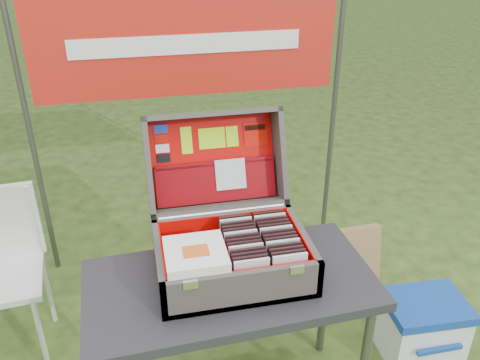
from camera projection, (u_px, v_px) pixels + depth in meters
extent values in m
cube|color=#252527|center=(231.00, 284.00, 1.92)|extent=(1.11, 0.59, 0.04)
cylinder|color=#59595B|center=(111.00, 331.00, 2.17)|extent=(0.04, 0.04, 0.64)
cylinder|color=#59595B|center=(324.00, 298.00, 2.35)|extent=(0.04, 0.04, 0.64)
cube|color=#645F56|center=(233.00, 271.00, 1.94)|extent=(0.57, 0.41, 0.02)
cube|color=#645F56|center=(244.00, 290.00, 1.75)|extent=(0.57, 0.02, 0.15)
cube|color=#645F56|center=(223.00, 229.00, 2.08)|extent=(0.57, 0.02, 0.15)
cube|color=#645F56|center=(159.00, 267.00, 1.86)|extent=(0.02, 0.41, 0.15)
cube|color=#645F56|center=(302.00, 248.00, 1.96)|extent=(0.02, 0.41, 0.15)
cube|color=red|center=(233.00, 268.00, 1.94)|extent=(0.53, 0.36, 0.01)
cube|color=silver|center=(190.00, 285.00, 1.67)|extent=(0.05, 0.01, 0.03)
cube|color=silver|center=(297.00, 270.00, 1.74)|extent=(0.05, 0.01, 0.03)
cylinder|color=silver|center=(222.00, 212.00, 2.05)|extent=(0.51, 0.02, 0.02)
cube|color=#645F56|center=(213.00, 160.00, 2.16)|extent=(0.57, 0.17, 0.39)
cube|color=#645F56|center=(211.00, 114.00, 2.08)|extent=(0.57, 0.15, 0.08)
cube|color=#645F56|center=(219.00, 206.00, 2.12)|extent=(0.57, 0.15, 0.08)
cube|color=#645F56|center=(148.00, 167.00, 2.05)|extent=(0.02, 0.29, 0.44)
cube|color=#645F56|center=(279.00, 155.00, 2.15)|extent=(0.02, 0.29, 0.44)
cube|color=red|center=(214.00, 160.00, 2.15)|extent=(0.52, 0.14, 0.34)
cube|color=red|center=(243.00, 285.00, 1.75)|extent=(0.53, 0.01, 0.13)
cube|color=red|center=(224.00, 229.00, 2.06)|extent=(0.53, 0.01, 0.13)
cube|color=red|center=(163.00, 264.00, 1.86)|extent=(0.01, 0.36, 0.13)
cube|color=red|center=(299.00, 246.00, 1.95)|extent=(0.01, 0.36, 0.13)
cube|color=#740308|center=(216.00, 182.00, 2.14)|extent=(0.51, 0.09, 0.16)
cube|color=#740308|center=(215.00, 163.00, 2.13)|extent=(0.50, 0.03, 0.03)
cube|color=silver|center=(230.00, 174.00, 2.13)|extent=(0.13, 0.06, 0.12)
cube|color=#1933B2|center=(161.00, 129.00, 2.09)|extent=(0.06, 0.02, 0.03)
cube|color=#C50C00|center=(162.00, 139.00, 2.09)|extent=(0.06, 0.02, 0.03)
cube|color=white|center=(163.00, 149.00, 2.10)|extent=(0.06, 0.02, 0.03)
cube|color=black|center=(163.00, 158.00, 2.10)|extent=(0.06, 0.02, 0.03)
cube|color=#A6E911|center=(187.00, 140.00, 2.11)|extent=(0.05, 0.04, 0.11)
cube|color=#A6E911|center=(212.00, 138.00, 2.13)|extent=(0.11, 0.03, 0.08)
cube|color=#A6E911|center=(232.00, 136.00, 2.15)|extent=(0.05, 0.03, 0.08)
cube|color=#C50C00|center=(255.00, 134.00, 2.17)|extent=(0.10, 0.04, 0.10)
cube|color=black|center=(255.00, 127.00, 2.16)|extent=(0.09, 0.01, 0.02)
cube|color=silver|center=(252.00, 277.00, 1.77)|extent=(0.13, 0.01, 0.14)
cube|color=black|center=(250.00, 273.00, 1.79)|extent=(0.13, 0.01, 0.14)
cube|color=black|center=(249.00, 269.00, 1.81)|extent=(0.13, 0.01, 0.14)
cube|color=black|center=(247.00, 265.00, 1.83)|extent=(0.13, 0.01, 0.14)
cube|color=silver|center=(246.00, 261.00, 1.85)|extent=(0.13, 0.01, 0.14)
cube|color=black|center=(245.00, 258.00, 1.87)|extent=(0.13, 0.01, 0.14)
cube|color=black|center=(243.00, 254.00, 1.89)|extent=(0.13, 0.01, 0.14)
cube|color=black|center=(242.00, 251.00, 1.91)|extent=(0.13, 0.01, 0.14)
cube|color=silver|center=(241.00, 247.00, 1.93)|extent=(0.13, 0.01, 0.14)
cube|color=black|center=(239.00, 244.00, 1.95)|extent=(0.13, 0.01, 0.14)
cube|color=black|center=(238.00, 241.00, 1.96)|extent=(0.13, 0.01, 0.14)
cube|color=black|center=(237.00, 237.00, 1.98)|extent=(0.13, 0.01, 0.14)
cube|color=silver|center=(236.00, 234.00, 2.00)|extent=(0.13, 0.01, 0.14)
cube|color=black|center=(235.00, 231.00, 2.02)|extent=(0.13, 0.01, 0.14)
cube|color=silver|center=(289.00, 271.00, 1.80)|extent=(0.13, 0.01, 0.14)
cube|color=black|center=(288.00, 268.00, 1.82)|extent=(0.13, 0.01, 0.14)
cube|color=black|center=(286.00, 264.00, 1.84)|extent=(0.13, 0.01, 0.14)
cube|color=black|center=(284.00, 260.00, 1.86)|extent=(0.13, 0.01, 0.14)
cube|color=silver|center=(282.00, 256.00, 1.87)|extent=(0.13, 0.01, 0.14)
cube|color=black|center=(280.00, 253.00, 1.89)|extent=(0.13, 0.01, 0.14)
cube|color=black|center=(279.00, 249.00, 1.91)|extent=(0.13, 0.01, 0.14)
cube|color=black|center=(277.00, 246.00, 1.93)|extent=(0.13, 0.01, 0.14)
cube|color=silver|center=(276.00, 243.00, 1.95)|extent=(0.13, 0.01, 0.14)
cube|color=black|center=(274.00, 239.00, 1.97)|extent=(0.13, 0.01, 0.14)
cube|color=black|center=(272.00, 236.00, 1.99)|extent=(0.13, 0.01, 0.14)
cube|color=black|center=(271.00, 233.00, 2.01)|extent=(0.13, 0.01, 0.14)
cube|color=silver|center=(269.00, 230.00, 2.03)|extent=(0.13, 0.01, 0.14)
cube|color=black|center=(268.00, 227.00, 2.05)|extent=(0.13, 0.01, 0.14)
cube|color=white|center=(196.00, 257.00, 1.78)|extent=(0.21, 0.21, 0.00)
cube|color=white|center=(196.00, 256.00, 1.78)|extent=(0.21, 0.21, 0.00)
cube|color=white|center=(196.00, 255.00, 1.78)|extent=(0.21, 0.21, 0.00)
cube|color=white|center=(196.00, 254.00, 1.77)|extent=(0.21, 0.21, 0.00)
cube|color=white|center=(195.00, 253.00, 1.77)|extent=(0.21, 0.21, 0.00)
cube|color=white|center=(195.00, 251.00, 1.77)|extent=(0.21, 0.21, 0.00)
cube|color=white|center=(195.00, 250.00, 1.77)|extent=(0.21, 0.21, 0.00)
cube|color=#D85919|center=(196.00, 251.00, 1.76)|extent=(0.09, 0.07, 0.00)
cube|color=white|center=(421.00, 332.00, 2.41)|extent=(0.36, 0.28, 0.28)
cube|color=#113E98|center=(427.00, 306.00, 2.34)|extent=(0.38, 0.30, 0.04)
cube|color=#113E98|center=(440.00, 350.00, 2.27)|extent=(0.22, 0.02, 0.02)
cube|color=silver|center=(1.00, 281.00, 2.32)|extent=(0.40, 0.40, 0.03)
cylinder|color=silver|center=(41.00, 334.00, 2.31)|extent=(0.02, 0.02, 0.41)
cylinder|color=silver|center=(48.00, 289.00, 2.58)|extent=(0.02, 0.02, 0.41)
cylinder|color=silver|center=(34.00, 221.00, 2.41)|extent=(0.02, 0.02, 0.39)
cube|color=tan|center=(350.00, 259.00, 2.84)|extent=(0.36, 0.14, 0.37)
cylinder|color=#59595B|center=(31.00, 137.00, 2.68)|extent=(0.03, 0.03, 1.70)
cylinder|color=#59595B|center=(333.00, 113.00, 3.00)|extent=(0.03, 0.03, 1.70)
cube|color=red|center=(187.00, 44.00, 2.62)|extent=(1.60, 0.02, 0.55)
cube|color=white|center=(187.00, 44.00, 2.61)|extent=(1.20, 0.00, 0.10)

